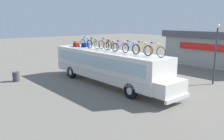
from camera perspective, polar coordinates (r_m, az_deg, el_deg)
ground_plane at (r=19.30m, az=-1.40°, el=-3.40°), size 120.00×120.00×0.00m
bus at (r=18.79m, az=-1.05°, el=1.28°), size 12.80×2.59×2.76m
luggage_bag_1 at (r=22.82m, az=-8.63°, el=6.44°), size 0.49×0.42×0.45m
luggage_bag_2 at (r=21.93m, az=-8.73°, el=6.09°), size 0.58×0.35×0.35m
luggage_bag_3 at (r=21.68m, az=-6.48°, el=6.11°), size 0.76×0.40×0.36m
rooftop_bicycle_1 at (r=20.89m, az=-6.40°, el=6.51°), size 1.78×0.44×0.97m
rooftop_bicycle_2 at (r=20.16m, az=-4.61°, el=6.33°), size 1.80×0.44×0.95m
rooftop_bicycle_3 at (r=19.50m, az=-1.74°, el=6.20°), size 1.73×0.44×0.97m
rooftop_bicycle_4 at (r=18.50m, az=-0.44°, el=5.82°), size 1.68×0.44×0.90m
rooftop_bicycle_5 at (r=17.80m, az=2.05°, el=5.57°), size 1.75×0.44×0.89m
rooftop_bicycle_6 at (r=17.11m, az=4.48°, el=5.35°), size 1.74×0.44×0.94m
rooftop_bicycle_7 at (r=16.42m, az=7.25°, el=5.04°), size 1.75×0.44×0.95m
rooftop_bicycle_8 at (r=15.73m, az=10.36°, el=4.65°), size 1.76×0.44×0.95m
roadside_building at (r=30.38m, az=25.06°, el=5.00°), size 11.85×7.11×4.00m
trash_bin at (r=21.66m, az=-22.38°, el=-1.50°), size 0.59×0.59×0.82m
street_lamp at (r=20.43m, az=24.06°, el=4.87°), size 0.32×0.32×4.87m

